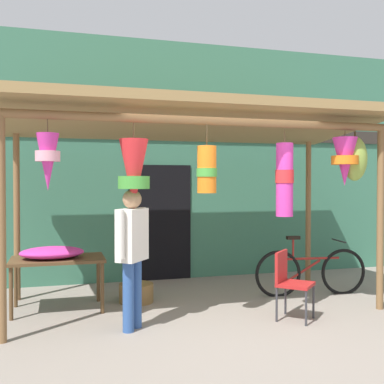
% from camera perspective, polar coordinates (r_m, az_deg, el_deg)
% --- Properties ---
extents(ground_plane, '(30.00, 30.00, 0.00)m').
position_cam_1_polar(ground_plane, '(5.95, 3.73, -15.39)').
color(ground_plane, gray).
extents(shop_facade, '(12.29, 0.29, 4.16)m').
position_cam_1_polar(shop_facade, '(8.27, -2.54, 3.84)').
color(shop_facade, '#387056').
rests_on(shop_facade, ground_plane).
extents(market_stall_canopy, '(5.21, 2.36, 2.72)m').
position_cam_1_polar(market_stall_canopy, '(6.32, 0.90, 7.28)').
color(market_stall_canopy, brown).
rests_on(market_stall_canopy, ground_plane).
extents(display_table, '(1.21, 0.73, 0.70)m').
position_cam_1_polar(display_table, '(6.47, -16.17, -8.43)').
color(display_table, brown).
rests_on(display_table, ground_plane).
extents(flower_heap_on_table, '(0.82, 0.58, 0.16)m').
position_cam_1_polar(flower_heap_on_table, '(6.41, -16.67, -7.13)').
color(flower_heap_on_table, '#D13399').
rests_on(flower_heap_on_table, display_table).
extents(folding_chair, '(0.57, 0.57, 0.84)m').
position_cam_1_polar(folding_chair, '(5.97, 11.87, -10.38)').
color(folding_chair, '#AD1E1E').
rests_on(folding_chair, ground_plane).
extents(wicker_basket_by_table, '(0.49, 0.49, 0.26)m').
position_cam_1_polar(wicker_basket_by_table, '(6.77, -6.86, -12.20)').
color(wicker_basket_by_table, brown).
rests_on(wicker_basket_by_table, ground_plane).
extents(parked_bicycle, '(1.74, 0.44, 0.92)m').
position_cam_1_polar(parked_bicycle, '(7.32, 14.39, -9.48)').
color(parked_bicycle, black).
rests_on(parked_bicycle, ground_plane).
extents(vendor_in_orange, '(0.42, 0.48, 1.62)m').
position_cam_1_polar(vendor_in_orange, '(5.41, -7.36, -6.76)').
color(vendor_in_orange, '#2D5193').
rests_on(vendor_in_orange, ground_plane).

